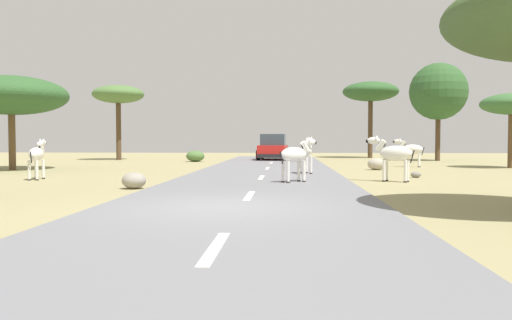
# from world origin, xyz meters

# --- Properties ---
(ground_plane) EXTENTS (90.00, 90.00, 0.00)m
(ground_plane) POSITION_xyz_m (0.00, 0.00, 0.00)
(ground_plane) COLOR #998E60
(road) EXTENTS (6.00, 64.00, 0.05)m
(road) POSITION_xyz_m (0.36, 0.00, 0.03)
(road) COLOR slate
(road) RESTS_ON ground_plane
(lane_markings) EXTENTS (0.16, 56.00, 0.01)m
(lane_markings) POSITION_xyz_m (0.36, -1.00, 0.05)
(lane_markings) COLOR silver
(lane_markings) RESTS_ON road
(zebra_0) EXTENTS (0.63, 1.56, 1.49)m
(zebra_0) POSITION_xyz_m (2.05, 10.31, 0.94)
(zebra_0) COLOR silver
(zebra_0) RESTS_ON road
(zebra_1) EXTENTS (1.54, 0.97, 1.56)m
(zebra_1) POSITION_xyz_m (4.81, 7.04, 0.93)
(zebra_1) COLOR silver
(zebra_1) RESTS_ON ground_plane
(zebra_2) EXTENTS (1.53, 0.77, 1.50)m
(zebra_2) POSITION_xyz_m (7.66, 16.61, 0.89)
(zebra_2) COLOR silver
(zebra_2) RESTS_ON ground_plane
(zebra_3) EXTENTS (0.53, 1.55, 1.46)m
(zebra_3) POSITION_xyz_m (-7.50, 7.27, 0.87)
(zebra_3) COLOR silver
(zebra_3) RESTS_ON ground_plane
(zebra_4) EXTENTS (1.30, 1.13, 1.45)m
(zebra_4) POSITION_xyz_m (1.55, 6.11, 0.91)
(zebra_4) COLOR silver
(zebra_4) RESTS_ON road
(car_0) EXTENTS (2.19, 4.42, 1.74)m
(car_0) POSITION_xyz_m (0.36, 24.92, 0.85)
(car_0) COLOR red
(car_0) RESTS_ON road
(tree_1) EXTENTS (3.02, 3.02, 3.70)m
(tree_1) POSITION_xyz_m (12.38, 15.86, 3.12)
(tree_1) COLOR brown
(tree_1) RESTS_ON ground_plane
(tree_2) EXTENTS (3.78, 3.78, 6.50)m
(tree_2) POSITION_xyz_m (11.33, 24.60, 4.59)
(tree_2) COLOR #4C3823
(tree_2) RESTS_ON ground_plane
(tree_3) EXTENTS (5.10, 5.10, 4.34)m
(tree_3) POSITION_xyz_m (-11.43, 12.80, 3.44)
(tree_3) COLOR brown
(tree_3) RESTS_ON ground_plane
(tree_4) EXTENTS (4.28, 4.28, 5.87)m
(tree_4) POSITION_xyz_m (7.74, 29.95, 5.07)
(tree_4) COLOR #4C3823
(tree_4) RESTS_ON ground_plane
(tree_5) EXTENTS (3.54, 3.54, 5.18)m
(tree_5) POSITION_xyz_m (-10.39, 24.85, 4.48)
(tree_5) COLOR #4C3823
(tree_5) RESTS_ON ground_plane
(bush_1) EXTENTS (1.18, 1.06, 0.71)m
(bush_1) POSITION_xyz_m (-4.57, 22.35, 0.35)
(bush_1) COLOR #4C7038
(bush_1) RESTS_ON ground_plane
(rock_0) EXTENTS (0.38, 0.31, 0.22)m
(rock_0) POSITION_xyz_m (6.05, 9.00, 0.11)
(rock_0) COLOR gray
(rock_0) RESTS_ON ground_plane
(rock_2) EXTENTS (0.84, 0.65, 0.55)m
(rock_2) POSITION_xyz_m (5.45, 13.84, 0.27)
(rock_2) COLOR #A89E8C
(rock_2) RESTS_ON ground_plane
(rock_3) EXTENTS (0.68, 0.71, 0.47)m
(rock_3) POSITION_xyz_m (-3.10, 4.12, 0.23)
(rock_3) COLOR gray
(rock_3) RESTS_ON ground_plane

